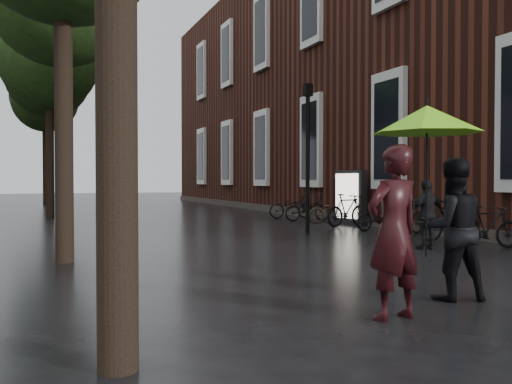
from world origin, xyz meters
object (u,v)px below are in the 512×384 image
ad_lightbox (350,197)px  lamp_post (308,143)px  person_black (452,229)px  parked_bicycles (373,214)px  person_burgundy (394,232)px  pedestrian_walking (427,214)px

ad_lightbox → lamp_post: bearing=-154.7°
person_black → parked_bicycles: bearing=-101.2°
person_burgundy → pedestrian_walking: size_ratio=1.24×
person_burgundy → pedestrian_walking: (4.19, 4.49, -0.18)m
lamp_post → pedestrian_walking: bearing=-78.3°
person_burgundy → ad_lightbox: size_ratio=1.03×
person_black → lamp_post: lamp_post is taller
pedestrian_walking → parked_bicycles: bearing=-110.9°
person_black → parked_bicycles: size_ratio=0.14×
person_burgundy → parked_bicycles: 10.29m
person_burgundy → person_black: person_burgundy is taller
parked_bicycles → person_burgundy: bearing=-123.2°
parked_bicycles → ad_lightbox: 2.08m
person_burgundy → ad_lightbox: person_burgundy is taller
person_burgundy → parked_bicycles: size_ratio=0.15×
pedestrian_walking → lamp_post: lamp_post is taller
person_black → pedestrian_walking: bearing=-109.2°
ad_lightbox → lamp_post: lamp_post is taller
lamp_post → ad_lightbox: bearing=38.6°
person_burgundy → lamp_post: size_ratio=0.45×
person_black → parked_bicycles: 9.22m
person_black → lamp_post: bearing=-87.9°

